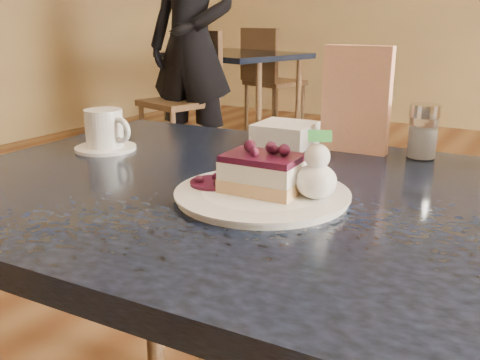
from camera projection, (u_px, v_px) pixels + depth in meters
The scene contains 11 objects.
main_table at pixel (274, 233), 0.96m from camera, with size 1.32×0.93×0.79m.
dessert_plate at pixel (262, 195), 0.89m from camera, with size 0.28×0.28×0.01m, color white.
cheesecake_slice at pixel (262, 173), 0.88m from camera, with size 0.13×0.10×0.06m.
whipped_cream at pixel (316, 181), 0.85m from camera, with size 0.07×0.07×0.06m.
berry_sauce at pixel (214, 183), 0.92m from camera, with size 0.08×0.08×0.01m, color #400D26.
coffee_set at pixel (105, 132), 1.21m from camera, with size 0.15×0.14×0.09m.
menu_card at pixel (356, 100), 1.17m from camera, with size 0.15×0.03×0.23m, color #FFE7C3.
sugar_shaker at pixel (423, 131), 1.13m from camera, with size 0.06×0.06×0.12m.
napkin_stack at pixel (285, 134), 1.26m from camera, with size 0.13×0.13×0.05m, color white.
bg_table_far_left at pixel (233, 138), 4.65m from camera, with size 1.25×1.95×1.30m.
patron at pixel (192, 45), 3.80m from camera, with size 0.65×0.43×1.79m, color black.
Camera 1 is at (0.24, -0.72, 1.08)m, focal length 40.00 mm.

